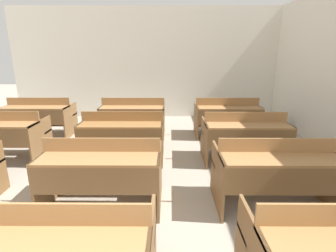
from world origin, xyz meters
name	(u,v)px	position (x,y,z in m)	size (l,w,h in m)	color
wall_back	(145,64)	(0.00, 7.31, 1.48)	(7.27, 0.06, 2.95)	white
bench_second_center	(102,170)	(-0.11, 2.72, 0.47)	(1.35, 0.78, 0.84)	brown
bench_second_right	(276,170)	(1.90, 2.72, 0.47)	(1.35, 0.78, 0.84)	brown
bench_third_left	(0,134)	(-2.17, 4.10, 0.47)	(1.35, 0.78, 0.84)	brown
bench_third_center	(123,134)	(-0.11, 4.10, 0.47)	(1.35, 0.78, 0.84)	brown
bench_third_right	(245,135)	(1.91, 4.07, 0.47)	(1.35, 0.78, 0.84)	brown
bench_back_left	(39,115)	(-2.16, 5.45, 0.47)	(1.35, 0.78, 0.84)	brown
bench_back_center	(133,115)	(-0.12, 5.44, 0.47)	(1.35, 0.78, 0.84)	brown
bench_back_right	(227,115)	(1.91, 5.44, 0.47)	(1.35, 0.78, 0.84)	brown
wastepaper_bin	(276,121)	(3.22, 6.03, 0.18)	(0.31, 0.31, 0.36)	#474C51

